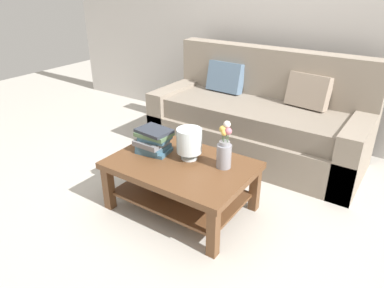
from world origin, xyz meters
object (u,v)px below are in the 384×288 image
object	(u,v)px
book_stack_main	(153,140)
flower_pitcher	(224,150)
coffee_table	(181,175)
glass_hurricane_vase	(189,141)
couch	(258,121)

from	to	relation	value
book_stack_main	flower_pitcher	distance (m)	0.61
coffee_table	flower_pitcher	bearing A→B (deg)	22.39
glass_hurricane_vase	coffee_table	bearing A→B (deg)	-100.61
glass_hurricane_vase	flower_pitcher	size ratio (longest dim) A/B	0.68
book_stack_main	glass_hurricane_vase	distance (m)	0.32
book_stack_main	glass_hurricane_vase	world-z (taller)	glass_hurricane_vase
coffee_table	glass_hurricane_vase	xyz separation A→B (m)	(0.02, 0.09, 0.26)
book_stack_main	flower_pitcher	xyz separation A→B (m)	(0.60, 0.10, 0.04)
coffee_table	book_stack_main	size ratio (longest dim) A/B	3.85
couch	coffee_table	size ratio (longest dim) A/B	1.97
coffee_table	flower_pitcher	xyz separation A→B (m)	(0.31, 0.13, 0.25)
book_stack_main	coffee_table	bearing A→B (deg)	-5.36
couch	flower_pitcher	size ratio (longest dim) A/B	5.84
couch	coffee_table	world-z (taller)	couch
couch	glass_hurricane_vase	xyz separation A→B (m)	(-0.05, -1.18, 0.21)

